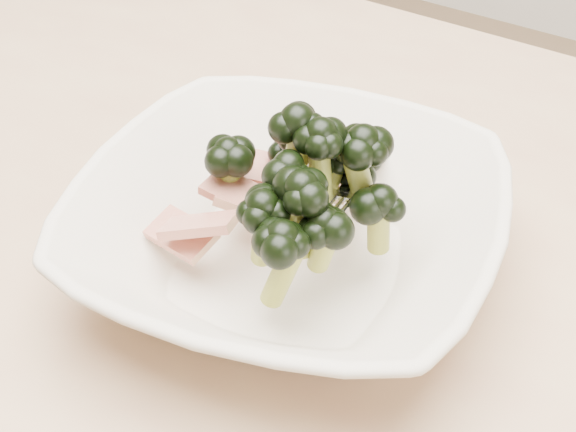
{
  "coord_description": "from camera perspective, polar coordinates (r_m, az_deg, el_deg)",
  "views": [
    {
      "loc": [
        0.33,
        -0.41,
        1.16
      ],
      "look_at": [
        0.09,
        -0.05,
        0.8
      ],
      "focal_mm": 50.0,
      "sensor_mm": 36.0,
      "label": 1
    }
  ],
  "objects": [
    {
      "name": "broccoli_dish",
      "position": [
        0.57,
        0.17,
        -0.57
      ],
      "size": [
        0.36,
        0.36,
        0.14
      ],
      "color": "beige",
      "rests_on": "dining_table"
    },
    {
      "name": "dining_table",
      "position": [
        0.73,
        -3.53,
        -4.78
      ],
      "size": [
        1.2,
        0.8,
        0.75
      ],
      "color": "tan",
      "rests_on": "ground"
    }
  ]
}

